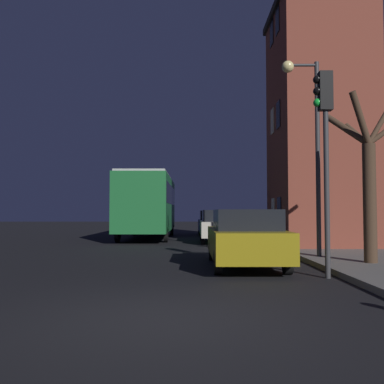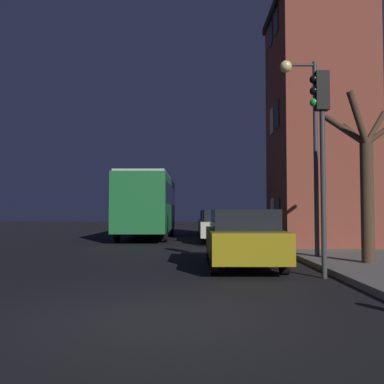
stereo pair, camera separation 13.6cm
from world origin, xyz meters
name	(u,v)px [view 1 (the left image)]	position (x,y,z in m)	size (l,w,h in m)	color
ground_plane	(162,318)	(0.00, 0.00, 0.00)	(120.00, 120.00, 0.00)	black
brick_building	(318,124)	(5.78, 11.78, 5.24)	(3.88, 4.69, 10.16)	brown
streetlamp	(307,127)	(4.02, 6.98, 4.12)	(1.16, 0.37, 6.07)	#38383A
traffic_light	(323,130)	(3.46, 3.58, 3.38)	(0.43, 0.24, 4.74)	#38383A
bare_tree	(367,180)	(5.18, 5.38, 2.35)	(2.16, 1.36, 4.57)	#473323
bus	(147,201)	(-2.07, 18.14, 2.09)	(2.60, 9.57, 3.51)	#1E6B33
car_near_lane	(244,237)	(1.87, 5.63, 0.80)	(1.85, 4.74, 1.56)	olive
car_mid_lane	(217,226)	(1.69, 14.86, 0.83)	(1.71, 4.21, 1.59)	beige
car_far_lane	(212,223)	(1.78, 21.98, 0.80)	(1.89, 4.42, 1.58)	navy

